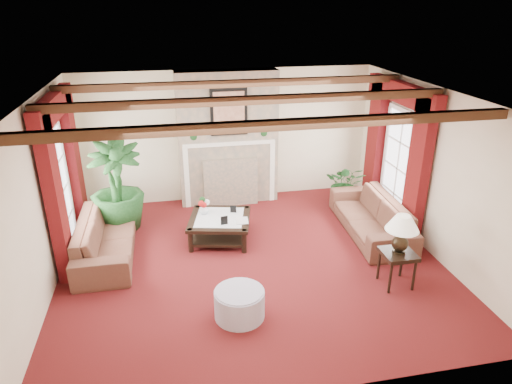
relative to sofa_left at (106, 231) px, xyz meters
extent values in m
plane|color=#4C0F0D|center=(2.31, -0.72, -0.43)|extent=(6.00, 6.00, 0.00)
plane|color=white|center=(2.31, -0.72, 2.27)|extent=(6.00, 6.00, 0.00)
cube|color=beige|center=(2.31, 2.03, 0.92)|extent=(6.00, 0.02, 2.70)
cube|color=beige|center=(-0.69, -0.72, 0.92)|extent=(0.02, 5.50, 2.70)
cube|color=beige|center=(5.31, -0.72, 0.92)|extent=(0.02, 5.50, 2.70)
imported|color=black|center=(0.00, 0.00, 0.00)|extent=(2.21, 0.65, 0.86)
imported|color=black|center=(4.63, -0.13, 0.01)|extent=(2.32, 0.90, 0.88)
imported|color=black|center=(0.15, 0.93, 0.04)|extent=(1.22, 1.85, 0.95)
imported|color=black|center=(4.64, 1.17, -0.09)|extent=(1.48, 1.49, 0.69)
cylinder|color=#A09AAE|center=(1.89, -2.04, -0.23)|extent=(0.68, 0.68, 0.39)
imported|color=silver|center=(1.65, 0.36, 0.08)|extent=(0.19, 0.20, 0.18)
imported|color=black|center=(2.17, -0.06, 0.13)|extent=(0.21, 0.06, 0.28)
camera|label=1|loc=(1.12, -7.00, 3.52)|focal=32.00mm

